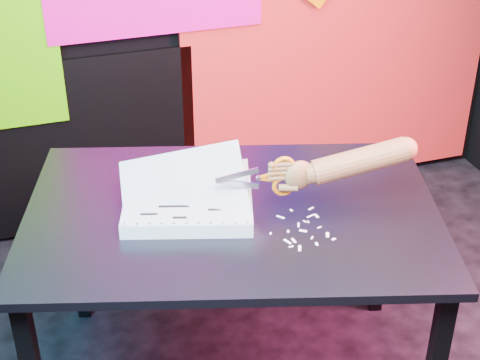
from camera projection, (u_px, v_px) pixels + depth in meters
name	position (u px, v px, depth m)	size (l,w,h in m)	color
room	(369.00, 56.00, 1.89)	(3.01, 3.01, 2.71)	black
backdrop	(225.00, 25.00, 3.30)	(2.88, 0.05, 2.08)	red
work_table	(232.00, 230.00, 2.41)	(1.53, 1.22, 0.75)	black
printout_stack	(188.00, 205.00, 2.34)	(0.47, 0.40, 0.21)	silver
scissors	(278.00, 177.00, 2.29)	(0.25, 0.05, 0.14)	silver
hand_forearm	(350.00, 163.00, 2.30)	(0.46, 0.14, 0.16)	brown
paper_clippings	(303.00, 230.00, 2.27)	(0.19, 0.22, 0.00)	silver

